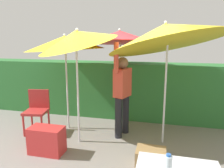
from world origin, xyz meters
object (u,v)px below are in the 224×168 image
Objects in this scene: crate_cardboard at (151,158)px; umbrella_yellow at (77,38)px; umbrella_rainbow at (120,37)px; cooler_box at (47,140)px; umbrella_navy at (65,43)px; umbrella_orange at (167,34)px; chair_plastic at (37,108)px; bottle_water at (168,167)px; person_vendor at (122,91)px.

umbrella_yellow is at bearing 159.89° from crate_cardboard.
umbrella_rainbow reaches higher than cooler_box.
umbrella_navy is 3.51× the size of cooler_box.
umbrella_yellow is 5.17× the size of crate_cardboard.
umbrella_orange is at bearing 12.47° from umbrella_yellow.
crate_cardboard is (2.41, -0.75, -0.37)m from chair_plastic.
umbrella_rainbow is 2.61m from crate_cardboard.
crate_cardboard is (1.77, 0.00, -0.09)m from cooler_box.
cooler_box is at bearing -156.37° from umbrella_orange.
crate_cardboard is (0.83, -1.65, -1.85)m from umbrella_rainbow.
umbrella_navy is at bearing 131.44° from umbrella_yellow.
chair_plastic is 1.03m from cooler_box.
umbrella_navy is at bearing 131.42° from bottle_water.
chair_plastic is (-1.77, -0.25, -0.42)m from person_vendor.
umbrella_orange is 4.36× the size of cooler_box.
crate_cardboard is at bearing -20.11° from umbrella_yellow.
umbrella_navy reaches higher than person_vendor.
umbrella_navy is (-0.50, 0.57, -0.09)m from umbrella_yellow.
person_vendor is at bearing 34.76° from umbrella_yellow.
crate_cardboard is 1.46m from bottle_water.
chair_plastic is at bearing -150.53° from umbrella_rainbow.
umbrella_orange reaches higher than umbrella_rainbow.
chair_plastic is (-2.56, -0.08, -1.50)m from umbrella_orange.
umbrella_rainbow is 1.17× the size of person_vendor.
cooler_box is (-0.93, -1.65, -1.76)m from umbrella_rainbow.
person_vendor is at bearing 41.82° from cooler_box.
bottle_water is (0.84, -2.27, -0.11)m from person_vendor.
person_vendor is (0.19, -0.65, -1.05)m from umbrella_rainbow.
umbrella_yellow is at bearing -13.59° from chair_plastic.
umbrella_navy is at bearing 150.24° from crate_cardboard.
umbrella_rainbow reaches higher than crate_cardboard.
person_vendor is 2.11× the size of chair_plastic.
crate_cardboard is (-0.15, -0.84, -1.87)m from umbrella_orange.
chair_plastic is at bearing 166.41° from umbrella_yellow.
umbrella_orange reaches higher than umbrella_yellow.
umbrella_navy is 1.53m from person_vendor.
umbrella_rainbow is 9.18× the size of bottle_water.
umbrella_yellow is 9.72× the size of bottle_water.
umbrella_orange is 1.24× the size of umbrella_navy.
crate_cardboard is (1.37, -0.50, -1.81)m from umbrella_yellow.
person_vendor is 7.83× the size of bottle_water.
person_vendor is (0.72, 0.50, -1.02)m from umbrella_yellow.
umbrella_navy reaches higher than crate_cardboard.
umbrella_navy is 3.28m from bottle_water.
chair_plastic is at bearing -172.05° from person_vendor.
cooler_box is (0.10, -1.07, -1.63)m from umbrella_navy.
crate_cardboard is at bearing -100.13° from umbrella_orange.
umbrella_orange is 2.42m from bottle_water.
chair_plastic reaches higher than crate_cardboard.
umbrella_rainbow is 2.48× the size of chair_plastic.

